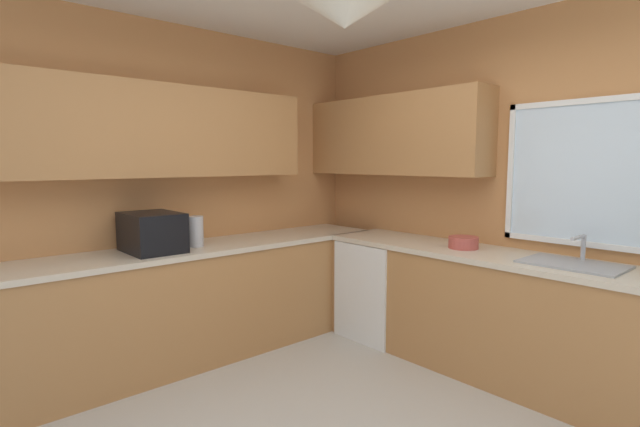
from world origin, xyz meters
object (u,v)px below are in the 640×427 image
Objects in this scene: dishwasher at (381,288)px; kettle at (196,231)px; sink_assembly at (573,263)px; bowl at (463,242)px; microwave at (152,232)px.

dishwasher is 3.58× the size of kettle.
sink_assembly is (2.24, 1.51, -0.11)m from kettle.
sink_assembly is 2.65× the size of bowl.
sink_assembly is at bearing 1.31° from dishwasher.
dishwasher is at bearing -178.69° from sink_assembly.
kettle is at bearing -113.45° from dishwasher.
microwave is 0.34m from kettle.
dishwasher is at bearing -177.85° from bowl.
bowl is at bearing -179.53° from sink_assembly.
dishwasher is 3.83× the size of bowl.
bowl is at bearing 2.15° from dishwasher.
microwave is at bearing -109.98° from dishwasher.
microwave is 2.14× the size of bowl.
sink_assembly is at bearing 39.39° from microwave.
sink_assembly is at bearing 34.07° from kettle.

